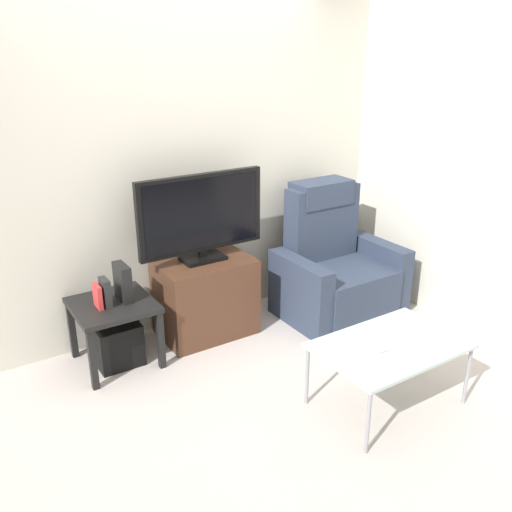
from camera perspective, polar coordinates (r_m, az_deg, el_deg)
The scene contains 13 objects.
ground_plane at distance 3.74m, azimuth -0.16°, elevation -13.44°, with size 6.40×6.40×0.00m, color #BCB2AD.
wall_back at distance 4.16m, azimuth -8.73°, elevation 9.48°, with size 6.40×0.06×2.60m, color beige.
wall_side at distance 4.47m, azimuth 20.86°, elevation 9.15°, with size 0.06×4.48×2.60m, color beige.
tv_stand at distance 4.25m, azimuth -5.26°, elevation -4.29°, with size 0.71×0.48×0.61m.
television at distance 4.03m, azimuth -5.69°, elevation 4.19°, with size 0.99×0.20×0.66m.
recliner_armchair at distance 4.62m, azimuth 8.22°, elevation -1.34°, with size 0.98×0.78×1.08m.
side_table at distance 3.93m, azimuth -14.63°, elevation -5.71°, with size 0.54×0.54×0.47m.
subwoofer_box at distance 4.05m, azimuth -14.32°, elevation -8.72°, with size 0.31×0.31×0.31m, color black.
book_leftmost at distance 3.83m, azimuth -16.16°, elevation -4.05°, with size 0.03×0.12×0.17m, color red.
book_middle at distance 3.83m, azimuth -15.41°, elevation -3.67°, with size 0.05×0.13×0.20m, color #262626.
game_console at distance 3.88m, azimuth -13.70°, elevation -2.67°, with size 0.07×0.20×0.26m, color black.
coffee_table at distance 3.48m, azimuth 13.78°, elevation -9.28°, with size 0.90×0.60×0.43m.
cell_phone at distance 3.41m, azimuth 12.33°, elevation -9.16°, with size 0.07×0.15×0.01m, color #B7B7BC.
Camera 1 is at (-1.66, -2.59, 2.13)m, focal length 38.42 mm.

